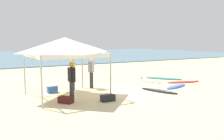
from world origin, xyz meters
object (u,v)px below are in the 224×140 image
object	(u,v)px
person_yellow	(73,72)
person_grey	(91,70)
gear_bag_near_tent	(108,98)
surfboard_white	(150,81)
surfboard_teal	(164,78)
canopy_tent	(65,45)
surfboard_red	(184,82)
gear_bag_by_pole	(66,100)
surfboard_blue	(176,86)
cooler_box	(52,89)
surfboard_black	(159,91)
person_black	(72,79)

from	to	relation	value
person_yellow	person_grey	bearing A→B (deg)	2.86
person_grey	gear_bag_near_tent	xyz separation A→B (m)	(-0.72, -3.06, -0.85)
surfboard_white	surfboard_teal	world-z (taller)	same
canopy_tent	person_grey	xyz separation A→B (m)	(1.94, 1.26, -1.40)
surfboard_red	gear_bag_by_pole	size ratio (longest dim) A/B	3.84
surfboard_blue	person_grey	size ratio (longest dim) A/B	1.17
cooler_box	gear_bag_by_pole	bearing A→B (deg)	-93.83
surfboard_teal	person_yellow	world-z (taller)	person_yellow
canopy_tent	surfboard_blue	distance (m)	6.64
gear_bag_near_tent	gear_bag_by_pole	xyz separation A→B (m)	(-1.68, 0.62, 0.00)
surfboard_white	gear_bag_near_tent	distance (m)	5.90
person_grey	gear_bag_near_tent	distance (m)	3.26
surfboard_white	surfboard_blue	world-z (taller)	same
surfboard_teal	gear_bag_by_pole	size ratio (longest dim) A/B	3.99
canopy_tent	person_yellow	size ratio (longest dim) A/B	1.86
canopy_tent	surfboard_black	distance (m)	5.27
surfboard_white	surfboard_teal	size ratio (longest dim) A/B	0.86
cooler_box	person_black	bearing A→B (deg)	-86.68
gear_bag_by_pole	surfboard_white	bearing A→B (deg)	21.34
surfboard_teal	person_black	bearing A→B (deg)	-159.80
surfboard_blue	person_grey	world-z (taller)	person_grey
surfboard_blue	gear_bag_by_pole	distance (m)	6.61
surfboard_black	person_yellow	world-z (taller)	person_yellow
canopy_tent	surfboard_white	distance (m)	6.75
surfboard_blue	person_yellow	distance (m)	5.79
surfboard_blue	person_grey	distance (m)	4.84
canopy_tent	surfboard_white	xyz separation A→B (m)	(6.17, 1.40, -2.35)
canopy_tent	surfboard_red	size ratio (longest dim) A/B	1.38
surfboard_white	cooler_box	world-z (taller)	cooler_box
person_black	gear_bag_near_tent	distance (m)	1.75
canopy_tent	surfboard_black	size ratio (longest dim) A/B	1.41
surfboard_blue	gear_bag_near_tent	world-z (taller)	gear_bag_near_tent
surfboard_white	person_grey	bearing A→B (deg)	-178.02
canopy_tent	gear_bag_by_pole	bearing A→B (deg)	-111.21
canopy_tent	surfboard_blue	xyz separation A→B (m)	(6.14, -0.94, -2.35)
canopy_tent	person_grey	bearing A→B (deg)	32.93
surfboard_white	gear_bag_near_tent	size ratio (longest dim) A/B	3.42
surfboard_teal	surfboard_white	bearing A→B (deg)	-168.41
person_yellow	surfboard_teal	bearing A→B (deg)	4.23
person_grey	person_black	size ratio (longest dim) A/B	1.00
surfboard_white	cooler_box	xyz separation A→B (m)	(-6.47, -0.26, 0.16)
canopy_tent	cooler_box	xyz separation A→B (m)	(-0.30, 1.14, -2.19)
surfboard_black	person_yellow	size ratio (longest dim) A/B	1.31
person_black	gear_bag_near_tent	size ratio (longest dim) A/B	2.85
person_black	cooler_box	distance (m)	2.45
surfboard_red	person_grey	distance (m)	6.00
canopy_tent	gear_bag_near_tent	size ratio (longest dim) A/B	5.29
surfboard_blue	person_black	world-z (taller)	person_black
person_grey	gear_bag_near_tent	size ratio (longest dim) A/B	2.85
gear_bag_by_pole	canopy_tent	bearing A→B (deg)	68.79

